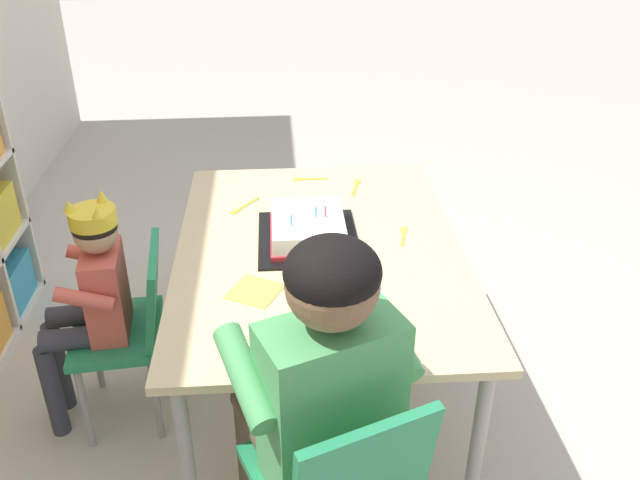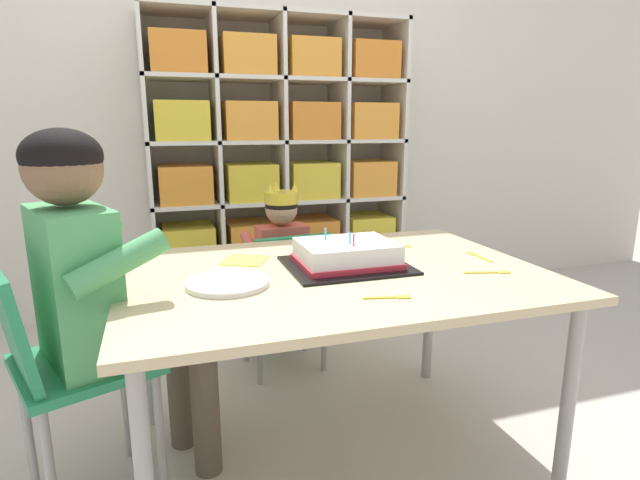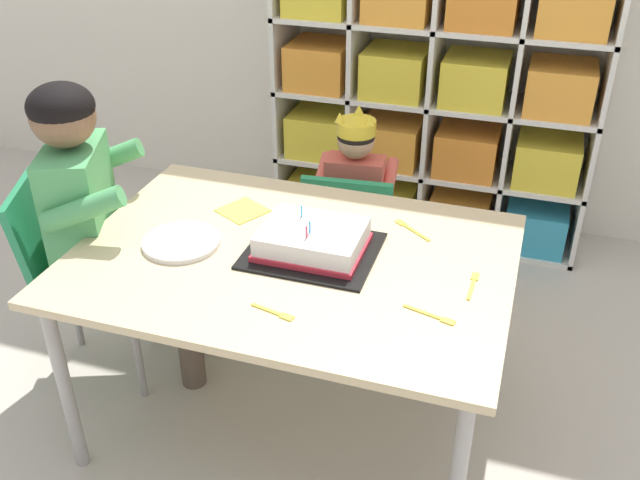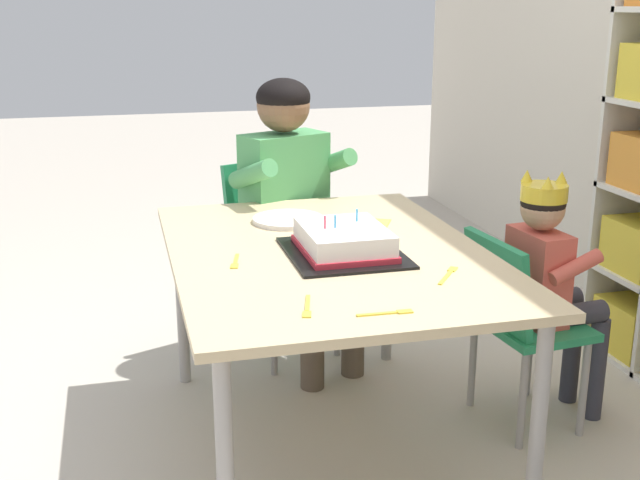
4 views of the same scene
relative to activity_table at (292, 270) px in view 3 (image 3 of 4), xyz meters
name	(u,v)px [view 3 (image 3 of 4)]	position (x,y,z in m)	size (l,w,h in m)	color
ground	(296,417)	(0.00, 0.00, -0.58)	(16.00, 16.00, 0.00)	#BCB2A3
storage_cubby_shelf	(436,70)	(0.16, 1.36, 0.19)	(1.38, 0.35, 1.61)	silver
activity_table	(292,270)	(0.00, 0.00, 0.00)	(1.23, 0.88, 0.63)	#D1B789
classroom_chair_blue	(350,231)	(0.00, 0.61, -0.21)	(0.38, 0.33, 0.62)	#238451
child_with_crown	(356,186)	(-0.01, 0.71, -0.07)	(0.31, 0.31, 0.82)	#D15647
classroom_chair_adult_side	(73,263)	(-0.76, 0.00, -0.13)	(0.45, 0.44, 0.73)	#238451
adult_helper_seated	(101,207)	(-0.65, 0.05, 0.07)	(0.49, 0.47, 1.05)	#4C9E5B
birthday_cake_on_tray	(312,242)	(0.05, 0.03, 0.08)	(0.36, 0.31, 0.11)	black
paper_plate_stack	(181,242)	(-0.32, -0.05, 0.06)	(0.23, 0.23, 0.01)	white
paper_napkin_square	(243,211)	(-0.24, 0.19, 0.05)	(0.13, 0.13, 0.00)	#F4DB4C
fork_scattered_mid_table	(432,316)	(0.43, -0.16, 0.05)	(0.14, 0.05, 0.00)	yellow
fork_at_table_front_edge	(275,313)	(0.05, -0.27, 0.05)	(0.12, 0.04, 0.00)	yellow
fork_by_napkin	(473,284)	(0.51, 0.01, 0.05)	(0.02, 0.13, 0.00)	yellow
fork_beside_plate_stack	(411,229)	(0.29, 0.24, 0.05)	(0.13, 0.10, 0.00)	yellow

